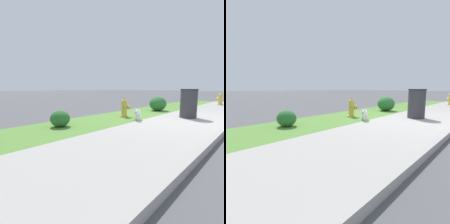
# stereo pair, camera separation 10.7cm
# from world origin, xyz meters

# --- Properties ---
(ground_plane) EXTENTS (120.00, 120.00, 0.00)m
(ground_plane) POSITION_xyz_m (0.00, 0.00, 0.00)
(ground_plane) COLOR #515154
(sidewalk_pavement) EXTENTS (18.00, 2.08, 0.01)m
(sidewalk_pavement) POSITION_xyz_m (0.00, 0.00, 0.01)
(sidewalk_pavement) COLOR #9E9993
(sidewalk_pavement) RESTS_ON ground
(grass_verge) EXTENTS (18.00, 1.86, 0.01)m
(grass_verge) POSITION_xyz_m (0.00, 1.97, 0.00)
(grass_verge) COLOR #568438
(grass_verge) RESTS_ON ground
(fire_hydrant_far_end) EXTENTS (0.34, 0.34, 0.65)m
(fire_hydrant_far_end) POSITION_xyz_m (-0.85, 1.81, 0.31)
(fire_hydrant_far_end) COLOR gold
(fire_hydrant_far_end) RESTS_ON ground
(fire_hydrant_mid_block) EXTENTS (0.40, 0.38, 0.73)m
(fire_hydrant_mid_block) POSITION_xyz_m (6.08, 0.21, 0.35)
(fire_hydrant_mid_block) COLOR gold
(fire_hydrant_mid_block) RESTS_ON ground
(small_white_dog) EXTENTS (0.45, 0.33, 0.40)m
(small_white_dog) POSITION_xyz_m (-1.09, 1.14, 0.22)
(small_white_dog) COLOR white
(small_white_dog) RESTS_ON ground
(trash_bin) EXTENTS (0.55, 0.55, 0.95)m
(trash_bin) POSITION_xyz_m (0.37, 0.11, 0.48)
(trash_bin) COLOR #333338
(trash_bin) RESTS_ON ground
(shrub_bush_near_lamp) EXTENTS (0.72, 0.72, 0.61)m
(shrub_bush_near_lamp) POSITION_xyz_m (1.40, 1.73, 0.31)
(shrub_bush_near_lamp) COLOR #28662D
(shrub_bush_near_lamp) RESTS_ON ground
(shrub_bush_far_verge) EXTENTS (0.49, 0.49, 0.42)m
(shrub_bush_far_verge) POSITION_xyz_m (-3.16, 2.10, 0.21)
(shrub_bush_far_verge) COLOR #28662D
(shrub_bush_far_verge) RESTS_ON ground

